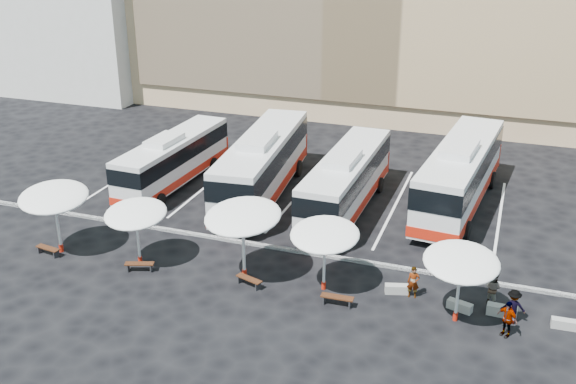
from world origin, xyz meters
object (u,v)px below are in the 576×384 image
(sunshade_4, at_px, (461,262))
(wood_bench_2, at_px, (249,280))
(wood_bench_0, at_px, (48,249))
(conc_bench_2, at_px, (502,311))
(conc_bench_0, at_px, (397,289))
(conc_bench_3, at_px, (565,324))
(bus_2, at_px, (346,180))
(bus_0, at_px, (173,158))
(sunshade_1, at_px, (136,214))
(wood_bench_1, at_px, (139,265))
(sunshade_2, at_px, (243,217))
(bus_1, at_px, (263,163))
(passenger_3, at_px, (513,307))
(passenger_0, at_px, (413,282))
(passenger_1, at_px, (493,288))
(passenger_2, at_px, (507,319))
(sunshade_3, at_px, (325,235))
(bus_3, at_px, (460,173))
(sunshade_0, at_px, (54,197))
(wood_bench_3, at_px, (337,299))

(sunshade_4, xyz_separation_m, wood_bench_2, (-9.45, -0.29, -2.51))
(wood_bench_0, relative_size, conc_bench_2, 1.11)
(wood_bench_0, relative_size, conc_bench_0, 1.26)
(sunshade_4, relative_size, conc_bench_3, 3.53)
(conc_bench_0, bearing_deg, bus_2, 119.43)
(bus_0, xyz_separation_m, bus_2, (11.43, -0.37, 0.16))
(sunshade_1, height_order, conc_bench_2, sunshade_1)
(sunshade_4, xyz_separation_m, wood_bench_1, (-15.05, -0.75, -2.50))
(sunshade_2, bearing_deg, bus_1, 106.28)
(bus_0, height_order, passenger_3, bus_0)
(sunshade_4, relative_size, passenger_0, 2.54)
(bus_2, height_order, passenger_1, bus_2)
(conc_bench_2, distance_m, passenger_0, 3.97)
(wood_bench_1, xyz_separation_m, passenger_3, (17.32, 1.35, 0.46))
(passenger_2, bearing_deg, sunshade_2, -150.27)
(sunshade_2, height_order, conc_bench_0, sunshade_2)
(sunshade_1, xyz_separation_m, passenger_0, (13.39, 1.32, -1.94))
(bus_2, height_order, sunshade_3, bus_2)
(bus_2, distance_m, passenger_0, 9.98)
(sunshade_2, height_order, conc_bench_2, sunshade_2)
(sunshade_3, bearing_deg, passenger_3, -0.04)
(bus_1, relative_size, bus_3, 0.99)
(sunshade_4, height_order, passenger_0, sunshade_4)
(bus_2, bearing_deg, conc_bench_2, -41.81)
(sunshade_0, height_order, wood_bench_3, sunshade_0)
(bus_3, height_order, wood_bench_2, bus_3)
(bus_0, relative_size, bus_1, 0.83)
(passenger_1, bearing_deg, sunshade_1, 34.05)
(sunshade_3, distance_m, conc_bench_2, 8.36)
(bus_1, relative_size, wood_bench_1, 9.05)
(sunshade_2, bearing_deg, wood_bench_2, -52.17)
(bus_3, distance_m, wood_bench_2, 15.24)
(wood_bench_0, bearing_deg, bus_0, 82.29)
(conc_bench_2, bearing_deg, passenger_1, 119.60)
(passenger_2, bearing_deg, sunshade_0, -146.65)
(bus_1, height_order, conc_bench_2, bus_1)
(bus_2, bearing_deg, wood_bench_3, -76.23)
(sunshade_3, distance_m, conc_bench_3, 10.82)
(bus_1, relative_size, conc_bench_2, 10.34)
(sunshade_3, bearing_deg, conc_bench_3, 1.65)
(bus_0, bearing_deg, bus_1, 4.11)
(sunshade_4, xyz_separation_m, conc_bench_0, (-2.78, 1.38, -2.62))
(bus_2, distance_m, sunshade_1, 12.58)
(wood_bench_3, bearing_deg, bus_0, 142.54)
(sunshade_1, bearing_deg, passenger_0, 5.65)
(sunshade_1, height_order, wood_bench_3, sunshade_1)
(wood_bench_2, relative_size, wood_bench_3, 0.95)
(sunshade_4, relative_size, wood_bench_3, 2.60)
(bus_2, distance_m, wood_bench_2, 10.25)
(bus_3, relative_size, wood_bench_3, 8.91)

